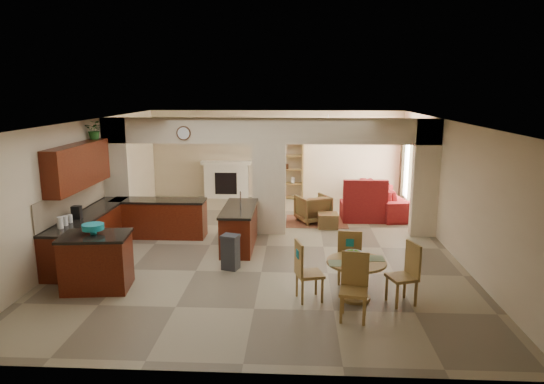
# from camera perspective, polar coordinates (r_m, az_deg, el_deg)

# --- Properties ---
(floor) EXTENTS (10.00, 10.00, 0.00)m
(floor) POSITION_cam_1_polar(r_m,az_deg,el_deg) (11.00, -0.64, -6.35)
(floor) COLOR gray
(floor) RESTS_ON ground
(ceiling) EXTENTS (10.00, 10.00, 0.00)m
(ceiling) POSITION_cam_1_polar(r_m,az_deg,el_deg) (10.46, -0.68, 8.37)
(ceiling) COLOR white
(ceiling) RESTS_ON wall_back
(wall_back) EXTENTS (8.00, 0.00, 8.00)m
(wall_back) POSITION_cam_1_polar(r_m,az_deg,el_deg) (15.57, 0.50, 4.42)
(wall_back) COLOR beige
(wall_back) RESTS_ON floor
(wall_front) EXTENTS (8.00, 0.00, 8.00)m
(wall_front) POSITION_cam_1_polar(r_m,az_deg,el_deg) (5.84, -3.80, -8.80)
(wall_front) COLOR beige
(wall_front) RESTS_ON floor
(wall_left) EXTENTS (0.00, 10.00, 10.00)m
(wall_left) POSITION_cam_1_polar(r_m,az_deg,el_deg) (11.60, -20.80, 0.97)
(wall_left) COLOR beige
(wall_left) RESTS_ON floor
(wall_right) EXTENTS (0.00, 10.00, 10.00)m
(wall_right) POSITION_cam_1_polar(r_m,az_deg,el_deg) (11.13, 20.35, 0.56)
(wall_right) COLOR beige
(wall_right) RESTS_ON floor
(partition_left_pier) EXTENTS (0.60, 0.25, 2.80)m
(partition_left_pier) POSITION_cam_1_polar(r_m,az_deg,el_deg) (12.40, -17.70, 1.86)
(partition_left_pier) COLOR beige
(partition_left_pier) RESTS_ON floor
(partition_center_pier) EXTENTS (0.80, 0.25, 2.20)m
(partition_center_pier) POSITION_cam_1_polar(r_m,az_deg,el_deg) (11.68, -0.35, 0.34)
(partition_center_pier) COLOR beige
(partition_center_pier) RESTS_ON floor
(partition_right_pier) EXTENTS (0.60, 0.25, 2.80)m
(partition_right_pier) POSITION_cam_1_polar(r_m,az_deg,el_deg) (11.99, 17.59, 1.54)
(partition_right_pier) COLOR beige
(partition_right_pier) RESTS_ON floor
(partition_header) EXTENTS (8.00, 0.25, 0.60)m
(partition_header) POSITION_cam_1_polar(r_m,az_deg,el_deg) (11.48, -0.36, 7.20)
(partition_header) COLOR beige
(partition_header) RESTS_ON partition_center_pier
(kitchen_counter) EXTENTS (2.52, 3.29, 1.48)m
(kitchen_counter) POSITION_cam_1_polar(r_m,az_deg,el_deg) (11.31, -17.50, -3.95)
(kitchen_counter) COLOR #3E0F07
(kitchen_counter) RESTS_ON floor
(upper_cabinets) EXTENTS (0.35, 2.40, 0.90)m
(upper_cabinets) POSITION_cam_1_polar(r_m,az_deg,el_deg) (10.72, -21.81, 2.86)
(upper_cabinets) COLOR #3E0F07
(upper_cabinets) RESTS_ON wall_left
(peninsula) EXTENTS (0.70, 1.85, 0.91)m
(peninsula) POSITION_cam_1_polar(r_m,az_deg,el_deg) (10.81, -3.87, -4.17)
(peninsula) COLOR #3E0F07
(peninsula) RESTS_ON floor
(wall_clock) EXTENTS (0.34, 0.03, 0.34)m
(wall_clock) POSITION_cam_1_polar(r_m,az_deg,el_deg) (11.62, -10.37, 6.82)
(wall_clock) COLOR #53311B
(wall_clock) RESTS_ON partition_header
(rug) EXTENTS (1.60, 1.30, 0.01)m
(rug) POSITION_cam_1_polar(r_m,az_deg,el_deg) (13.00, 5.24, -3.46)
(rug) COLOR brown
(rug) RESTS_ON floor
(fireplace) EXTENTS (1.60, 0.35, 1.20)m
(fireplace) POSITION_cam_1_polar(r_m,az_deg,el_deg) (15.68, -5.38, 1.51)
(fireplace) COLOR white
(fireplace) RESTS_ON floor
(shelving_unit) EXTENTS (1.00, 0.32, 1.80)m
(shelving_unit) POSITION_cam_1_polar(r_m,az_deg,el_deg) (15.45, 1.77, 2.48)
(shelving_unit) COLOR olive
(shelving_unit) RESTS_ON floor
(window_a) EXTENTS (0.02, 0.90, 1.90)m
(window_a) POSITION_cam_1_polar(r_m,az_deg,el_deg) (13.33, 17.29, 1.70)
(window_a) COLOR white
(window_a) RESTS_ON wall_right
(window_b) EXTENTS (0.02, 0.90, 1.90)m
(window_b) POSITION_cam_1_polar(r_m,az_deg,el_deg) (14.96, 15.72, 2.88)
(window_b) COLOR white
(window_b) RESTS_ON wall_right
(glazed_door) EXTENTS (0.02, 0.70, 2.10)m
(glazed_door) POSITION_cam_1_polar(r_m,az_deg,el_deg) (14.17, 16.42, 1.73)
(glazed_door) COLOR white
(glazed_door) RESTS_ON wall_right
(drape_a_left) EXTENTS (0.10, 0.28, 2.30)m
(drape_a_left) POSITION_cam_1_polar(r_m,az_deg,el_deg) (12.75, 17.76, 1.22)
(drape_a_left) COLOR #3A1C17
(drape_a_left) RESTS_ON wall_right
(drape_a_right) EXTENTS (0.10, 0.28, 2.30)m
(drape_a_right) POSITION_cam_1_polar(r_m,az_deg,el_deg) (13.90, 16.53, 2.15)
(drape_a_right) COLOR #3A1C17
(drape_a_right) RESTS_ON wall_right
(drape_b_left) EXTENTS (0.10, 0.28, 2.30)m
(drape_b_left) POSITION_cam_1_polar(r_m,az_deg,el_deg) (14.38, 16.08, 2.50)
(drape_b_left) COLOR #3A1C17
(drape_b_left) RESTS_ON wall_right
(drape_b_right) EXTENTS (0.10, 0.28, 2.30)m
(drape_b_right) POSITION_cam_1_polar(r_m,az_deg,el_deg) (15.53, 15.10, 3.24)
(drape_b_right) COLOR #3A1C17
(drape_b_right) RESTS_ON wall_right
(ceiling_fan) EXTENTS (1.00, 1.00, 0.10)m
(ceiling_fan) POSITION_cam_1_polar(r_m,az_deg,el_deg) (13.47, 6.59, 8.10)
(ceiling_fan) COLOR white
(ceiling_fan) RESTS_ON ceiling
(kitchen_island) EXTENTS (1.24, 0.94, 1.00)m
(kitchen_island) POSITION_cam_1_polar(r_m,az_deg,el_deg) (9.12, -19.92, -7.72)
(kitchen_island) COLOR #3E0F07
(kitchen_island) RESTS_ON floor
(teal_bowl) EXTENTS (0.37, 0.37, 0.18)m
(teal_bowl) POSITION_cam_1_polar(r_m,az_deg,el_deg) (9.01, -20.30, -4.10)
(teal_bowl) COLOR teal
(teal_bowl) RESTS_ON kitchen_island
(trash_can) EXTENTS (0.37, 0.34, 0.64)m
(trash_can) POSITION_cam_1_polar(r_m,az_deg,el_deg) (9.58, -4.90, -7.21)
(trash_can) COLOR #2B2B2D
(trash_can) RESTS_ON floor
(dining_table) EXTENTS (0.99, 0.99, 0.68)m
(dining_table) POSITION_cam_1_polar(r_m,az_deg,el_deg) (8.31, 9.85, -9.38)
(dining_table) COLOR olive
(dining_table) RESTS_ON floor
(fruit_bowl) EXTENTS (0.30, 0.30, 0.16)m
(fruit_bowl) POSITION_cam_1_polar(r_m,az_deg,el_deg) (8.24, 9.54, -7.36)
(fruit_bowl) COLOR #64BD28
(fruit_bowl) RESTS_ON dining_table
(sofa) EXTENTS (2.93, 1.56, 0.81)m
(sofa) POSITION_cam_1_polar(r_m,az_deg,el_deg) (14.28, 13.54, -0.67)
(sofa) COLOR maroon
(sofa) RESTS_ON floor
(chaise) EXTENTS (1.17, 0.97, 0.46)m
(chaise) POSITION_cam_1_polar(r_m,az_deg,el_deg) (13.34, 10.62, -2.22)
(chaise) COLOR maroon
(chaise) RESTS_ON floor
(armchair) EXTENTS (1.04, 1.05, 0.73)m
(armchair) POSITION_cam_1_polar(r_m,az_deg,el_deg) (12.89, 4.83, -1.94)
(armchair) COLOR maroon
(armchair) RESTS_ON floor
(ottoman) EXTENTS (0.51, 0.51, 0.36)m
(ottoman) POSITION_cam_1_polar(r_m,az_deg,el_deg) (12.45, 6.58, -3.34)
(ottoman) COLOR maroon
(ottoman) RESTS_ON floor
(plant) EXTENTS (0.38, 0.34, 0.42)m
(plant) POSITION_cam_1_polar(r_m,az_deg,el_deg) (11.50, -20.14, 6.87)
(plant) COLOR #134814
(plant) RESTS_ON upper_cabinets
(chair_north) EXTENTS (0.45, 0.45, 1.02)m
(chair_north) POSITION_cam_1_polar(r_m,az_deg,el_deg) (8.88, 9.06, -7.29)
(chair_north) COLOR olive
(chair_north) RESTS_ON floor
(chair_east) EXTENTS (0.53, 0.53, 1.02)m
(chair_east) POSITION_cam_1_polar(r_m,az_deg,el_deg) (8.33, 15.57, -8.94)
(chair_east) COLOR olive
(chair_east) RESTS_ON floor
(chair_south) EXTENTS (0.49, 0.49, 1.02)m
(chair_south) POSITION_cam_1_polar(r_m,az_deg,el_deg) (7.66, 9.65, -10.54)
(chair_south) COLOR olive
(chair_south) RESTS_ON floor
(chair_west) EXTENTS (0.52, 0.52, 1.02)m
(chair_west) POSITION_cam_1_polar(r_m,az_deg,el_deg) (8.14, 3.87, -8.99)
(chair_west) COLOR olive
(chair_west) RESTS_ON floor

